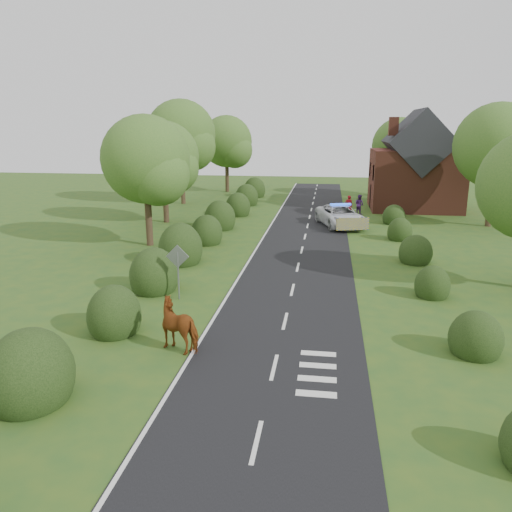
% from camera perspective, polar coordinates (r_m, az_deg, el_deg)
% --- Properties ---
extents(ground, '(120.00, 120.00, 0.00)m').
position_cam_1_polar(ground, '(20.23, 3.34, -7.48)').
color(ground, '#2B521F').
extents(road, '(6.00, 70.00, 0.02)m').
position_cam_1_polar(road, '(34.56, 5.54, 1.85)').
color(road, black).
rests_on(road, ground).
extents(road_markings, '(4.96, 70.00, 0.01)m').
position_cam_1_polar(road_markings, '(32.65, 2.55, 1.18)').
color(road_markings, white).
rests_on(road_markings, road).
extents(hedgerow_left, '(2.75, 50.41, 3.00)m').
position_cam_1_polar(hedgerow_left, '(32.16, -6.41, 2.22)').
color(hedgerow_left, black).
rests_on(hedgerow_left, ground).
extents(hedgerow_right, '(2.10, 45.78, 2.10)m').
position_cam_1_polar(hedgerow_right, '(31.12, 17.41, 0.84)').
color(hedgerow_right, black).
rests_on(hedgerow_right, ground).
extents(tree_left_a, '(5.74, 5.60, 8.38)m').
position_cam_1_polar(tree_left_a, '(32.64, -12.17, 10.32)').
color(tree_left_a, '#332316').
rests_on(tree_left_a, ground).
extents(tree_left_b, '(5.74, 5.60, 8.07)m').
position_cam_1_polar(tree_left_b, '(40.69, -10.23, 10.78)').
color(tree_left_b, '#332316').
rests_on(tree_left_b, ground).
extents(tree_left_c, '(6.97, 6.80, 10.22)m').
position_cam_1_polar(tree_left_c, '(50.57, -8.28, 13.24)').
color(tree_left_c, '#332316').
rests_on(tree_left_c, ground).
extents(tree_left_d, '(6.15, 6.00, 8.89)m').
position_cam_1_polar(tree_left_d, '(59.73, -3.15, 12.70)').
color(tree_left_d, '#332316').
rests_on(tree_left_d, ground).
extents(tree_right_b, '(6.56, 6.40, 9.40)m').
position_cam_1_polar(tree_right_b, '(42.51, 26.24, 10.90)').
color(tree_right_b, '#332316').
rests_on(tree_right_b, ground).
extents(tree_right_c, '(6.15, 6.00, 8.58)m').
position_cam_1_polar(tree_right_c, '(57.10, 16.42, 11.76)').
color(tree_right_c, '#332316').
rests_on(tree_right_c, ground).
extents(road_sign, '(1.06, 0.08, 2.53)m').
position_cam_1_polar(road_sign, '(22.49, -8.93, -0.90)').
color(road_sign, gray).
rests_on(road_sign, ground).
extents(house, '(8.00, 7.40, 9.17)m').
position_cam_1_polar(house, '(49.47, 17.77, 9.50)').
color(house, brown).
rests_on(house, ground).
extents(cow, '(2.37, 1.81, 1.49)m').
position_cam_1_polar(cow, '(17.85, -8.50, -8.13)').
color(cow, brown).
rests_on(cow, ground).
extents(police_van, '(4.30, 6.44, 1.79)m').
position_cam_1_polar(police_van, '(39.63, 9.60, 4.55)').
color(police_van, silver).
rests_on(police_van, ground).
extents(pedestrian_red, '(0.68, 0.47, 1.79)m').
position_cam_1_polar(pedestrian_red, '(44.48, 10.55, 5.69)').
color(pedestrian_red, maroon).
rests_on(pedestrian_red, ground).
extents(pedestrian_purple, '(1.07, 1.06, 1.75)m').
position_cam_1_polar(pedestrian_purple, '(45.47, 11.71, 5.79)').
color(pedestrian_purple, '#572677').
rests_on(pedestrian_purple, ground).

